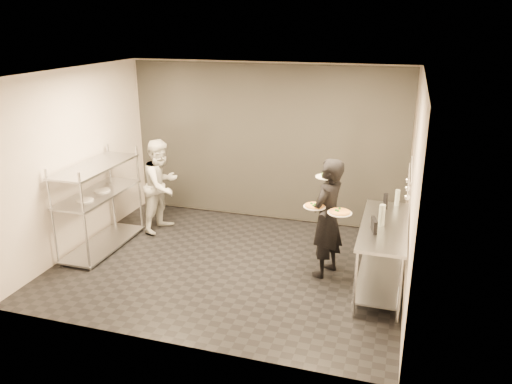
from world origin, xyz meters
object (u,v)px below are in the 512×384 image
(pizza_plate_far, at_px, (340,212))
(bottle_green, at_px, (382,215))
(waiter, at_px, (327,218))
(chef, at_px, (162,185))
(salad_plate, at_px, (326,176))
(bottle_clear, at_px, (397,197))
(pass_rack, at_px, (99,202))
(pos_monitor, at_px, (374,225))
(bottle_dark, at_px, (386,201))
(prep_counter, at_px, (383,245))
(pizza_plate_near, at_px, (315,206))

(pizza_plate_far, xyz_separation_m, bottle_green, (0.54, 0.03, 0.01))
(waiter, height_order, chef, waiter)
(salad_plate, bearing_deg, waiter, -73.74)
(chef, distance_m, bottle_clear, 3.87)
(pass_rack, bearing_deg, pos_monitor, -3.79)
(bottle_dark, bearing_deg, prep_counter, -87.28)
(prep_counter, xyz_separation_m, pizza_plate_near, (-0.93, -0.01, 0.45))
(chef, height_order, pos_monitor, chef)
(chef, bearing_deg, bottle_dark, -85.15)
(waiter, distance_m, chef, 3.06)
(prep_counter, height_order, bottle_green, bottle_green)
(pizza_plate_far, relative_size, bottle_clear, 1.42)
(pass_rack, relative_size, pizza_plate_near, 5.23)
(pizza_plate_far, bearing_deg, salad_plate, 118.27)
(chef, relative_size, pizza_plate_near, 5.21)
(pass_rack, distance_m, bottle_clear, 4.54)
(bottle_clear, bearing_deg, salad_plate, -160.12)
(pass_rack, bearing_deg, prep_counter, 0.03)
(waiter, bearing_deg, pizza_plate_near, -23.88)
(pizza_plate_far, distance_m, bottle_dark, 0.86)
(pizza_plate_far, xyz_separation_m, pos_monitor, (0.46, -0.20, -0.05))
(pass_rack, height_order, pizza_plate_far, pass_rack)
(chef, distance_m, pizza_plate_near, 2.97)
(prep_counter, height_order, chef, chef)
(waiter, bearing_deg, bottle_green, 95.88)
(waiter, relative_size, bottle_clear, 7.49)
(pizza_plate_near, distance_m, bottle_green, 0.89)
(pizza_plate_far, relative_size, bottle_dark, 1.38)
(waiter, distance_m, pos_monitor, 0.80)
(pizza_plate_far, relative_size, pos_monitor, 1.37)
(pizza_plate_near, relative_size, salad_plate, 1.01)
(waiter, bearing_deg, bottle_clear, 146.68)
(pizza_plate_near, height_order, pizza_plate_far, pizza_plate_near)
(pizza_plate_near, bearing_deg, bottle_green, -2.78)
(prep_counter, distance_m, bottle_dark, 0.71)
(prep_counter, bearing_deg, pizza_plate_far, -172.03)
(pass_rack, height_order, prep_counter, pass_rack)
(chef, xyz_separation_m, pos_monitor, (3.61, -1.22, 0.21))
(salad_plate, bearing_deg, bottle_dark, 8.92)
(pass_rack, relative_size, bottle_dark, 6.83)
(pos_monitor, relative_size, bottle_clear, 1.03)
(pos_monitor, xyz_separation_m, bottle_green, (0.08, 0.23, 0.06))
(bottle_dark, bearing_deg, waiter, -150.50)
(waiter, bearing_deg, pizza_plate_far, 61.41)
(pass_rack, distance_m, bottle_dark, 4.35)
(pizza_plate_far, bearing_deg, bottle_dark, 49.60)
(pass_rack, distance_m, pizza_plate_far, 3.76)
(salad_plate, bearing_deg, bottle_green, -30.89)
(pizza_plate_far, bearing_deg, pizza_plate_near, 167.99)
(pass_rack, xyz_separation_m, pos_monitor, (4.21, -0.28, 0.24))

